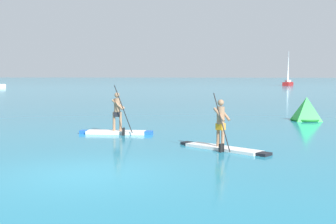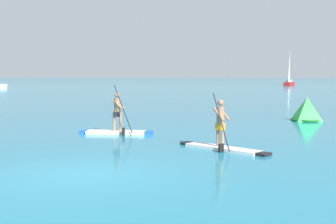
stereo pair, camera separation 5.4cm
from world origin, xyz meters
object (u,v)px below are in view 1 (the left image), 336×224
at_px(race_marker_buoy, 306,110).
at_px(sailboat_right_horizon, 288,81).
at_px(paddleboarder_far_right, 222,139).
at_px(paddleboarder_mid_center, 117,126).

relative_size(race_marker_buoy, sailboat_right_horizon, 0.28).
height_order(paddleboarder_far_right, race_marker_buoy, paddleboarder_far_right).
relative_size(paddleboarder_mid_center, race_marker_buoy, 1.62).
distance_m(race_marker_buoy, sailboat_right_horizon, 66.59).
distance_m(paddleboarder_mid_center, paddleboarder_far_right, 5.52).
bearing_deg(paddleboarder_far_right, sailboat_right_horizon, 116.87).
bearing_deg(sailboat_right_horizon, race_marker_buoy, 13.41).
height_order(paddleboarder_mid_center, paddleboarder_far_right, paddleboarder_mid_center).
distance_m(paddleboarder_far_right, sailboat_right_horizon, 76.75).
bearing_deg(sailboat_right_horizon, paddleboarder_far_right, 11.03).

